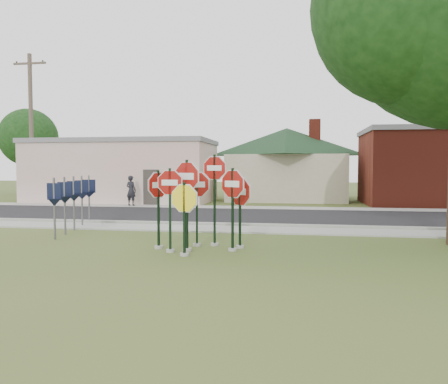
% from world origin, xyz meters
% --- Properties ---
extents(ground, '(120.00, 120.00, 0.00)m').
position_xyz_m(ground, '(0.00, 0.00, 0.00)').
color(ground, '#344D1D').
rests_on(ground, ground).
extents(sidewalk_near, '(60.00, 1.60, 0.06)m').
position_xyz_m(sidewalk_near, '(0.00, 5.50, 0.03)').
color(sidewalk_near, gray).
rests_on(sidewalk_near, ground).
extents(road, '(60.00, 7.00, 0.04)m').
position_xyz_m(road, '(0.00, 10.00, 0.02)').
color(road, black).
rests_on(road, ground).
extents(sidewalk_far, '(60.00, 1.60, 0.06)m').
position_xyz_m(sidewalk_far, '(0.00, 14.30, 0.03)').
color(sidewalk_far, gray).
rests_on(sidewalk_far, ground).
extents(curb, '(60.00, 0.20, 0.14)m').
position_xyz_m(curb, '(0.00, 6.50, 0.07)').
color(curb, gray).
rests_on(curb, ground).
extents(stop_sign_center, '(1.05, 0.48, 2.65)m').
position_xyz_m(stop_sign_center, '(-0.31, 1.30, 1.67)').
color(stop_sign_center, gray).
rests_on(stop_sign_center, ground).
extents(stop_sign_yellow, '(1.02, 0.24, 2.04)m').
position_xyz_m(stop_sign_yellow, '(-0.22, 0.64, 1.20)').
color(stop_sign_yellow, gray).
rests_on(stop_sign_yellow, ground).
extents(stop_sign_left, '(0.97, 0.24, 2.40)m').
position_xyz_m(stop_sign_left, '(-0.73, 1.06, 1.45)').
color(stop_sign_left, gray).
rests_on(stop_sign_left, ground).
extents(stop_sign_right, '(0.95, 0.58, 2.42)m').
position_xyz_m(stop_sign_right, '(0.94, 1.50, 1.49)').
color(stop_sign_right, gray).
rests_on(stop_sign_right, ground).
extents(stop_sign_back_right, '(0.97, 0.24, 2.80)m').
position_xyz_m(stop_sign_back_right, '(0.30, 2.23, 1.73)').
color(stop_sign_back_right, gray).
rests_on(stop_sign_back_right, ground).
extents(stop_sign_back_left, '(1.03, 0.24, 2.35)m').
position_xyz_m(stop_sign_back_left, '(-0.21, 2.09, 1.43)').
color(stop_sign_back_left, gray).
rests_on(stop_sign_back_left, ground).
extents(stop_sign_far_right, '(0.91, 0.75, 2.22)m').
position_xyz_m(stop_sign_far_right, '(1.08, 1.97, 1.34)').
color(stop_sign_far_right, gray).
rests_on(stop_sign_far_right, ground).
extents(stop_sign_far_left, '(0.53, 0.89, 2.34)m').
position_xyz_m(stop_sign_far_left, '(-1.21, 1.53, 1.42)').
color(stop_sign_far_left, gray).
rests_on(stop_sign_far_left, ground).
extents(route_sign_row, '(1.43, 4.63, 2.00)m').
position_xyz_m(route_sign_row, '(-5.40, 4.50, 1.22)').
color(route_sign_row, '#59595E').
rests_on(route_sign_row, ground).
extents(building_stucco, '(12.20, 6.20, 4.20)m').
position_xyz_m(building_stucco, '(-9.00, 18.00, 2.15)').
color(building_stucco, beige).
rests_on(building_stucco, ground).
extents(building_house, '(11.60, 11.60, 6.20)m').
position_xyz_m(building_house, '(2.00, 22.00, 3.65)').
color(building_house, '#B7AD91').
rests_on(building_house, ground).
extents(building_brick, '(10.20, 6.20, 4.75)m').
position_xyz_m(building_brick, '(12.00, 18.50, 2.40)').
color(building_brick, maroon).
rests_on(building_brick, ground).
extents(utility_pole_near, '(2.20, 0.26, 9.50)m').
position_xyz_m(utility_pole_near, '(-14.00, 15.20, 4.97)').
color(utility_pole_near, brown).
rests_on(utility_pole_near, ground).
extents(bg_tree_left, '(4.90, 4.90, 7.35)m').
position_xyz_m(bg_tree_left, '(-20.00, 24.00, 4.88)').
color(bg_tree_left, '#302315').
rests_on(bg_tree_left, ground).
extents(pedestrian, '(0.75, 0.59, 1.79)m').
position_xyz_m(pedestrian, '(-6.98, 14.20, 0.96)').
color(pedestrian, black).
rests_on(pedestrian, sidewalk_far).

